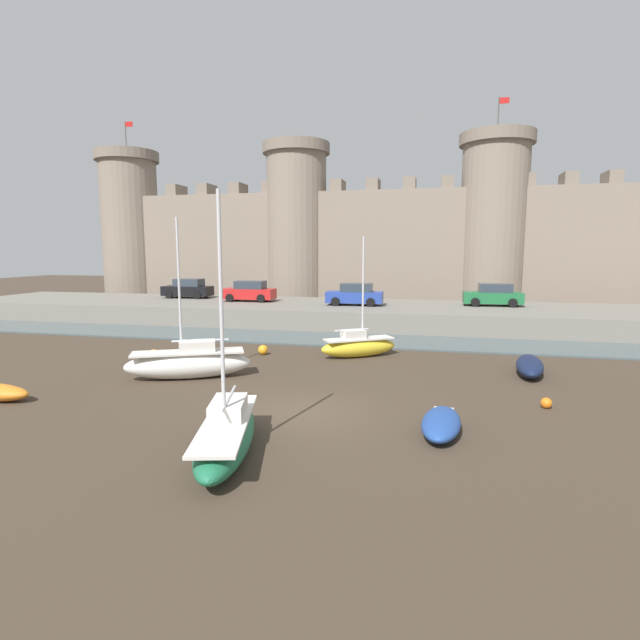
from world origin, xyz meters
The scene contains 16 objects.
ground_plane centered at (0.00, 0.00, 0.00)m, with size 160.00×160.00×0.00m, color #423528.
water_channel centered at (0.00, 13.63, 0.05)m, with size 80.00×4.50×0.10m, color #47565B.
quay_road centered at (0.00, 20.88, 0.71)m, with size 66.63×10.00×1.42m, color slate.
castle centered at (0.00, 31.89, 6.84)m, with size 61.04×6.41×18.54m.
rowboat_foreground_right centered at (4.48, -1.01, 0.32)m, with size 1.35×3.00×0.61m.
sailboat_foreground_left centered at (-1.12, -3.83, 0.57)m, with size 2.65×5.51×6.88m.
rowboat_midflat_left centered at (8.34, 7.23, 0.39)m, with size 1.57×3.77×0.75m.
sailboat_midflat_centre centered at (-5.91, 3.26, 0.68)m, with size 5.33×3.49×6.75m.
sailboat_midflat_right centered at (0.46, 9.16, 0.59)m, with size 4.04×3.21×6.10m.
mooring_buoy_off_centre centered at (8.04, 2.26, 0.19)m, with size 0.38×0.38×0.38m, color orange.
mooring_buoy_near_shore centered at (-4.47, 8.56, 0.26)m, with size 0.52×0.52×0.52m, color orange.
mooring_buoy_near_channel centered at (-9.77, 6.82, 0.19)m, with size 0.39×0.39×0.39m, color orange.
car_quay_west centered at (-1.50, 20.43, 2.20)m, with size 4.14×1.96×1.62m.
car_quay_centre_east centered at (-16.23, 22.96, 2.20)m, with size 4.14×1.96×1.62m.
car_quay_east centered at (-10.13, 21.43, 2.20)m, with size 4.14×1.96×1.62m.
car_quay_centre_west centered at (8.33, 22.24, 2.20)m, with size 4.14×1.96×1.62m.
Camera 1 is at (4.15, -15.67, 5.39)m, focal length 28.00 mm.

